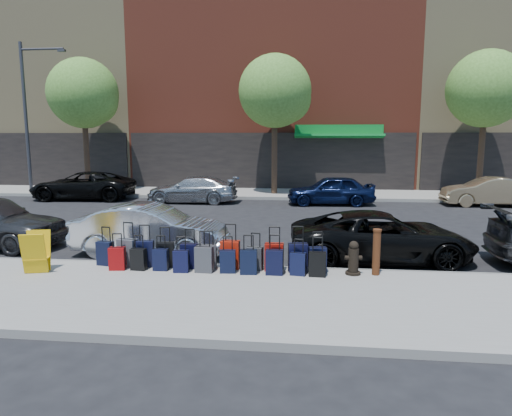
# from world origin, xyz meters

# --- Properties ---
(ground) EXTENTS (120.00, 120.00, 0.00)m
(ground) POSITION_xyz_m (0.00, 0.00, 0.00)
(ground) COLOR black
(ground) RESTS_ON ground
(sidewalk_near) EXTENTS (60.00, 4.00, 0.15)m
(sidewalk_near) POSITION_xyz_m (0.00, -6.50, 0.07)
(sidewalk_near) COLOR gray
(sidewalk_near) RESTS_ON ground
(sidewalk_far) EXTENTS (60.00, 4.00, 0.15)m
(sidewalk_far) POSITION_xyz_m (0.00, 10.00, 0.07)
(sidewalk_far) COLOR gray
(sidewalk_far) RESTS_ON ground
(curb_near) EXTENTS (60.00, 0.08, 0.15)m
(curb_near) POSITION_xyz_m (0.00, -4.48, 0.07)
(curb_near) COLOR gray
(curb_near) RESTS_ON ground
(curb_far) EXTENTS (60.00, 0.08, 0.15)m
(curb_far) POSITION_xyz_m (0.00, 7.98, 0.07)
(curb_far) COLOR gray
(curb_far) RESTS_ON ground
(building_left) EXTENTS (15.00, 12.12, 16.00)m
(building_left) POSITION_xyz_m (-16.00, 17.98, 7.98)
(building_left) COLOR tan
(building_left) RESTS_ON ground
(building_center) EXTENTS (17.00, 12.85, 20.00)m
(building_center) POSITION_xyz_m (0.00, 17.99, 9.98)
(building_center) COLOR maroon
(building_center) RESTS_ON ground
(tree_left) EXTENTS (3.80, 3.80, 7.27)m
(tree_left) POSITION_xyz_m (-9.86, 9.50, 5.41)
(tree_left) COLOR black
(tree_left) RESTS_ON sidewalk_far
(tree_center) EXTENTS (3.80, 3.80, 7.27)m
(tree_center) POSITION_xyz_m (0.64, 9.50, 5.41)
(tree_center) COLOR black
(tree_center) RESTS_ON sidewalk_far
(tree_right) EXTENTS (3.80, 3.80, 7.27)m
(tree_right) POSITION_xyz_m (11.14, 9.50, 5.41)
(tree_right) COLOR black
(tree_right) RESTS_ON sidewalk_far
(streetlight) EXTENTS (2.59, 0.18, 8.00)m
(streetlight) POSITION_xyz_m (-12.80, 8.80, 4.66)
(streetlight) COLOR #333338
(streetlight) RESTS_ON sidewalk_far
(suitcase_front_0) EXTENTS (0.41, 0.27, 0.92)m
(suitcase_front_0) POSITION_xyz_m (-2.50, -4.80, 0.44)
(suitcase_front_0) COLOR black
(suitcase_front_0) RESTS_ON sidewalk_near
(suitcase_front_1) EXTENTS (0.47, 0.32, 1.05)m
(suitcase_front_1) POSITION_xyz_m (-1.93, -4.84, 0.48)
(suitcase_front_1) COLOR #424248
(suitcase_front_1) RESTS_ON sidewalk_near
(suitcase_front_2) EXTENTS (0.45, 0.30, 0.99)m
(suitcase_front_2) POSITION_xyz_m (-1.52, -4.81, 0.46)
(suitcase_front_2) COLOR black
(suitcase_front_2) RESTS_ON sidewalk_near
(suitcase_front_3) EXTENTS (0.43, 0.29, 0.95)m
(suitcase_front_3) POSITION_xyz_m (-1.04, -4.79, 0.45)
(suitcase_front_3) COLOR black
(suitcase_front_3) RESTS_ON sidewalk_near
(suitcase_front_4) EXTENTS (0.39, 0.23, 0.92)m
(suitcase_front_4) POSITION_xyz_m (-0.45, -4.83, 0.44)
(suitcase_front_4) COLOR black
(suitcase_front_4) RESTS_ON sidewalk_near
(suitcase_front_5) EXTENTS (0.38, 0.23, 0.88)m
(suitcase_front_5) POSITION_xyz_m (-0.01, -4.77, 0.43)
(suitcase_front_5) COLOR #404045
(suitcase_front_5) RESTS_ON sidewalk_near
(suitcase_front_6) EXTENTS (0.44, 0.25, 1.04)m
(suitcase_front_6) POSITION_xyz_m (0.50, -4.75, 0.48)
(suitcase_front_6) COLOR #B01C0B
(suitcase_front_6) RESTS_ON sidewalk_near
(suitcase_front_7) EXTENTS (0.38, 0.25, 0.86)m
(suitcase_front_7) POSITION_xyz_m (1.08, -4.81, 0.42)
(suitcase_front_7) COLOR #343539
(suitcase_front_7) RESTS_ON sidewalk_near
(suitcase_front_8) EXTENTS (0.42, 0.23, 1.01)m
(suitcase_front_8) POSITION_xyz_m (1.52, -4.81, 0.47)
(suitcase_front_8) COLOR maroon
(suitcase_front_8) RESTS_ON sidewalk_near
(suitcase_front_9) EXTENTS (0.46, 0.29, 1.03)m
(suitcase_front_9) POSITION_xyz_m (2.06, -4.81, 0.47)
(suitcase_front_9) COLOR black
(suitcase_front_9) RESTS_ON sidewalk_near
(suitcase_front_10) EXTENTS (0.41, 0.27, 0.93)m
(suitcase_front_10) POSITION_xyz_m (2.50, -4.85, 0.44)
(suitcase_front_10) COLOR black
(suitcase_front_10) RESTS_ON sidewalk_near
(suitcase_back_1) EXTENTS (0.38, 0.25, 0.85)m
(suitcase_back_1) POSITION_xyz_m (-2.06, -5.14, 0.41)
(suitcase_back_1) COLOR maroon
(suitcase_back_1) RESTS_ON sidewalk_near
(suitcase_back_2) EXTENTS (0.35, 0.22, 0.81)m
(suitcase_back_2) POSITION_xyz_m (-1.57, -5.10, 0.40)
(suitcase_back_2) COLOR black
(suitcase_back_2) RESTS_ON sidewalk_near
(suitcase_back_3) EXTENTS (0.34, 0.20, 0.80)m
(suitcase_back_3) POSITION_xyz_m (-1.06, -5.07, 0.40)
(suitcase_back_3) COLOR black
(suitcase_back_3) RESTS_ON sidewalk_near
(suitcase_back_4) EXTENTS (0.36, 0.23, 0.81)m
(suitcase_back_4) POSITION_xyz_m (-0.56, -5.16, 0.40)
(suitcase_back_4) COLOR black
(suitcase_back_4) RESTS_ON sidewalk_near
(suitcase_back_5) EXTENTS (0.41, 0.25, 0.94)m
(suitcase_back_5) POSITION_xyz_m (-0.04, -5.10, 0.44)
(suitcase_back_5) COLOR #39393E
(suitcase_back_5) RESTS_ON sidewalk_near
(suitcase_back_6) EXTENTS (0.37, 0.23, 0.83)m
(suitcase_back_6) POSITION_xyz_m (0.50, -5.08, 0.41)
(suitcase_back_6) COLOR black
(suitcase_back_6) RESTS_ON sidewalk_near
(suitcase_back_7) EXTENTS (0.39, 0.25, 0.88)m
(suitcase_back_7) POSITION_xyz_m (0.97, -5.13, 0.42)
(suitcase_back_7) COLOR black
(suitcase_back_7) RESTS_ON sidewalk_near
(suitcase_back_8) EXTENTS (0.38, 0.22, 0.90)m
(suitcase_back_8) POSITION_xyz_m (1.55, -5.11, 0.43)
(suitcase_back_8) COLOR black
(suitcase_back_8) RESTS_ON sidewalk_near
(suitcase_back_9) EXTENTS (0.37, 0.25, 0.81)m
(suitcase_back_9) POSITION_xyz_m (2.07, -5.09, 0.40)
(suitcase_back_9) COLOR black
(suitcase_back_9) RESTS_ON sidewalk_near
(suitcase_back_10) EXTENTS (0.37, 0.22, 0.87)m
(suitcase_back_10) POSITION_xyz_m (2.49, -5.13, 0.42)
(suitcase_back_10) COLOR black
(suitcase_back_10) RESTS_ON sidewalk_near
(fire_hydrant) EXTENTS (0.39, 0.34, 0.76)m
(fire_hydrant) POSITION_xyz_m (3.28, -4.90, 0.50)
(fire_hydrant) COLOR black
(fire_hydrant) RESTS_ON sidewalk_near
(bollard) EXTENTS (0.19, 0.19, 1.03)m
(bollard) POSITION_xyz_m (3.78, -4.88, 0.68)
(bollard) COLOR #38190C
(bollard) RESTS_ON sidewalk_near
(display_rack) EXTENTS (0.64, 0.68, 0.92)m
(display_rack) POSITION_xyz_m (-3.77, -5.53, 0.61)
(display_rack) COLOR gold
(display_rack) RESTS_ON sidewalk_near
(car_near_1) EXTENTS (4.16, 1.50, 1.36)m
(car_near_1) POSITION_xyz_m (-1.95, -3.14, 0.68)
(car_near_1) COLOR silver
(car_near_1) RESTS_ON ground
(car_near_2) EXTENTS (4.79, 2.52, 1.28)m
(car_near_2) POSITION_xyz_m (4.16, -3.15, 0.64)
(car_near_2) COLOR black
(car_near_2) RESTS_ON ground
(car_far_0) EXTENTS (5.26, 2.68, 1.42)m
(car_far_0) POSITION_xyz_m (-9.10, 7.10, 0.71)
(car_far_0) COLOR black
(car_far_0) RESTS_ON ground
(car_far_1) EXTENTS (4.39, 1.82, 1.27)m
(car_far_1) POSITION_xyz_m (-3.29, 6.63, 0.64)
(car_far_1) COLOR #AEB1B5
(car_far_1) RESTS_ON ground
(car_far_2) EXTENTS (4.15, 1.89, 1.38)m
(car_far_2) POSITION_xyz_m (3.36, 6.64, 0.69)
(car_far_2) COLOR #0B1534
(car_far_2) RESTS_ON ground
(car_far_3) EXTENTS (4.06, 1.44, 1.33)m
(car_far_3) POSITION_xyz_m (10.56, 7.05, 0.67)
(car_far_3) COLOR tan
(car_far_3) RESTS_ON ground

